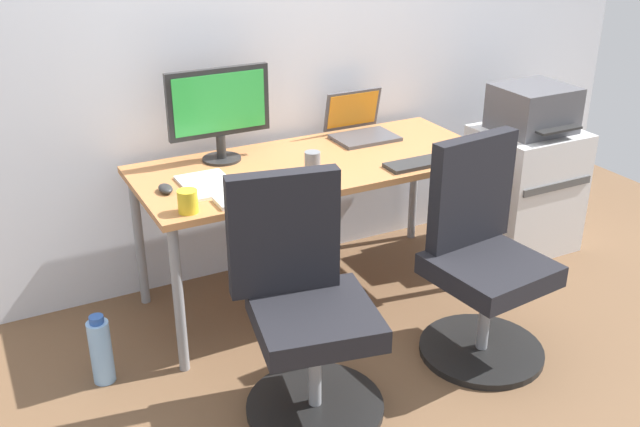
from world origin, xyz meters
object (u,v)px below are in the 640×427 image
object	(u,v)px
printer	(533,109)
office_chair_right	(482,261)
side_cabinet	(523,188)
office_chair_left	(304,310)
water_bottle_on_floor	(101,350)
coffee_mug	(188,201)
desktop_monitor	(219,108)
open_laptop	(360,126)

from	to	relation	value
printer	office_chair_right	bearing A→B (deg)	-141.05
side_cabinet	office_chair_left	bearing A→B (deg)	-157.68
office_chair_left	printer	world-z (taller)	office_chair_left
water_bottle_on_floor	coffee_mug	size ratio (longest dim) A/B	3.37
water_bottle_on_floor	coffee_mug	bearing A→B (deg)	-7.00
office_chair_right	side_cabinet	xyz separation A→B (m)	(0.86, 0.70, -0.09)
office_chair_right	water_bottle_on_floor	bearing A→B (deg)	161.64
desktop_monitor	water_bottle_on_floor	bearing A→B (deg)	-148.32
office_chair_right	side_cabinet	bearing A→B (deg)	38.99
office_chair_left	side_cabinet	bearing A→B (deg)	22.32
side_cabinet	water_bottle_on_floor	bearing A→B (deg)	-175.36
side_cabinet	coffee_mug	world-z (taller)	coffee_mug
office_chair_right	open_laptop	size ratio (longest dim) A/B	3.03
office_chair_right	coffee_mug	bearing A→B (deg)	157.88
open_laptop	coffee_mug	distance (m)	1.18
printer	desktop_monitor	xyz separation A→B (m)	(-1.65, 0.25, 0.16)
office_chair_right	desktop_monitor	world-z (taller)	desktop_monitor
office_chair_left	office_chair_right	world-z (taller)	same
side_cabinet	printer	xyz separation A→B (m)	(-0.00, -0.00, 0.46)
side_cabinet	water_bottle_on_floor	world-z (taller)	side_cabinet
office_chair_left	water_bottle_on_floor	size ratio (longest dim) A/B	3.03
office_chair_right	side_cabinet	size ratio (longest dim) A/B	1.40
desktop_monitor	open_laptop	world-z (taller)	desktop_monitor
side_cabinet	coffee_mug	bearing A→B (deg)	-173.03
side_cabinet	coffee_mug	xyz separation A→B (m)	(-1.98, -0.24, 0.41)
side_cabinet	printer	world-z (taller)	printer
side_cabinet	open_laptop	bearing A→B (deg)	164.29
office_chair_left	office_chair_right	xyz separation A→B (m)	(0.84, 0.00, 0.00)
water_bottle_on_floor	desktop_monitor	bearing A→B (deg)	31.68
water_bottle_on_floor	coffee_mug	xyz separation A→B (m)	(0.40, -0.05, 0.60)
open_laptop	coffee_mug	size ratio (longest dim) A/B	3.37
office_chair_left	open_laptop	xyz separation A→B (m)	(0.79, 0.95, 0.33)
office_chair_left	side_cabinet	distance (m)	1.84
side_cabinet	open_laptop	xyz separation A→B (m)	(-0.91, 0.26, 0.42)
printer	coffee_mug	size ratio (longest dim) A/B	4.35
side_cabinet	coffee_mug	size ratio (longest dim) A/B	7.32
printer	coffee_mug	bearing A→B (deg)	-173.05
side_cabinet	open_laptop	distance (m)	1.03
office_chair_left	water_bottle_on_floor	world-z (taller)	office_chair_left
water_bottle_on_floor	side_cabinet	bearing A→B (deg)	4.64
desktop_monitor	open_laptop	bearing A→B (deg)	0.21
office_chair_right	desktop_monitor	size ratio (longest dim) A/B	1.96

